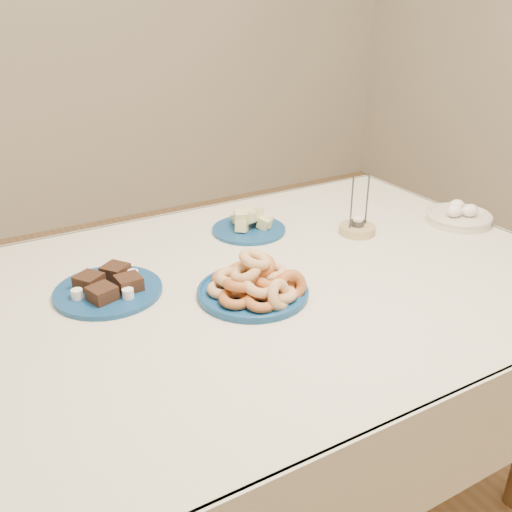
# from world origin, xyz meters

# --- Properties ---
(ground) EXTENTS (5.00, 5.00, 0.00)m
(ground) POSITION_xyz_m (0.00, 0.00, 0.00)
(ground) COLOR #956C46
(ground) RESTS_ON ground
(dining_table) EXTENTS (1.71, 1.11, 0.75)m
(dining_table) POSITION_xyz_m (0.00, 0.00, 0.64)
(dining_table) COLOR brown
(dining_table) RESTS_ON ground
(donut_platter) EXTENTS (0.34, 0.34, 0.12)m
(donut_platter) POSITION_xyz_m (-0.01, -0.06, 0.78)
(donut_platter) COLOR navy
(donut_platter) RESTS_ON dining_table
(melon_plate) EXTENTS (0.26, 0.26, 0.07)m
(melon_plate) POSITION_xyz_m (0.18, 0.30, 0.77)
(melon_plate) COLOR navy
(melon_plate) RESTS_ON dining_table
(brownie_plate) EXTENTS (0.34, 0.34, 0.05)m
(brownie_plate) POSITION_xyz_m (-0.30, 0.13, 0.76)
(brownie_plate) COLOR navy
(brownie_plate) RESTS_ON dining_table
(candle_holder) EXTENTS (0.12, 0.12, 0.18)m
(candle_holder) POSITION_xyz_m (0.44, 0.12, 0.77)
(candle_holder) COLOR tan
(candle_holder) RESTS_ON dining_table
(egg_bowl) EXTENTS (0.24, 0.24, 0.07)m
(egg_bowl) POSITION_xyz_m (0.77, 0.03, 0.77)
(egg_bowl) COLOR beige
(egg_bowl) RESTS_ON dining_table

